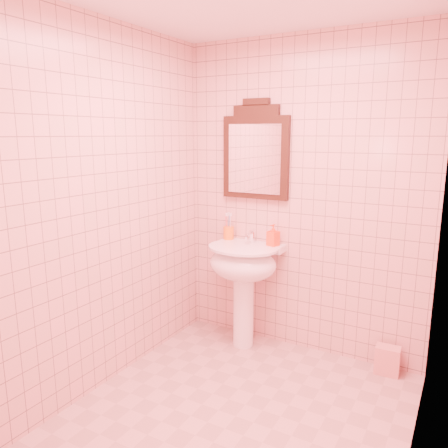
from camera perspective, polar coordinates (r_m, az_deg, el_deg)
The scene contains 8 objects.
floor at distance 3.02m, azimuth 1.52°, elevation -23.80°, with size 2.20×2.20×0.00m, color tan.
back_wall at distance 3.51m, azimuth 10.11°, elevation 3.25°, with size 2.00×0.02×2.50m, color #D3A293.
pedestal_sink at distance 3.59m, azimuth 2.54°, elevation -6.06°, with size 0.58×0.58×0.86m.
faucet at distance 3.63m, azimuth 3.55°, elevation -1.59°, with size 0.04×0.16×0.11m.
mirror at distance 3.60m, azimuth 4.15°, elevation 9.21°, with size 0.57×0.06×0.80m.
toothbrush_cup at distance 3.75m, azimuth 0.60°, elevation -1.15°, with size 0.09×0.09×0.21m.
soap_dispenser at distance 3.55m, azimuth 6.44°, elevation -1.45°, with size 0.08×0.08×0.18m, color #F13B14.
towel at distance 3.60m, azimuth 20.56°, elevation -16.33°, with size 0.17×0.12×0.21m, color #F1A28E.
Camera 1 is at (1.15, -2.18, 1.75)m, focal length 35.00 mm.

